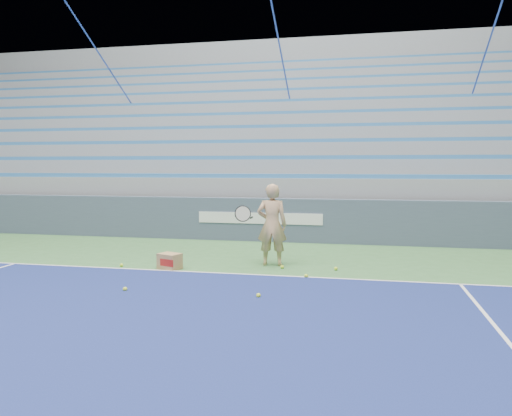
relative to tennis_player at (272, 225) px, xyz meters
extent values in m
cube|color=white|center=(-0.84, -0.93, -0.78)|extent=(10.97, 0.05, 0.00)
cube|color=#3F4C61|center=(-0.84, 3.07, -0.25)|extent=(30.00, 0.30, 1.10)
cube|color=white|center=(-0.84, 2.91, -0.20)|extent=(3.20, 0.02, 0.28)
cube|color=gray|center=(-0.84, 7.62, -0.25)|extent=(30.00, 8.50, 1.10)
cube|color=gray|center=(-0.84, 7.62, 0.55)|extent=(30.00, 8.50, 0.50)
cube|color=#306FAE|center=(-0.84, 3.74, 0.86)|extent=(29.60, 0.42, 0.11)
cube|color=gray|center=(-0.84, 8.04, 1.05)|extent=(30.00, 7.65, 0.50)
cube|color=#306FAE|center=(-0.84, 4.59, 1.36)|extent=(29.60, 0.42, 0.11)
cube|color=gray|center=(-0.84, 8.47, 1.55)|extent=(30.00, 6.80, 0.50)
cube|color=#306FAE|center=(-0.84, 5.44, 1.86)|extent=(29.60, 0.42, 0.11)
cube|color=gray|center=(-0.84, 8.89, 2.05)|extent=(30.00, 5.95, 0.50)
cube|color=#306FAE|center=(-0.84, 6.29, 2.36)|extent=(29.60, 0.42, 0.11)
cube|color=gray|center=(-0.84, 9.32, 2.55)|extent=(30.00, 5.10, 0.50)
cube|color=#306FAE|center=(-0.84, 7.14, 2.86)|extent=(29.60, 0.42, 0.11)
cube|color=gray|center=(-0.84, 9.74, 3.05)|extent=(30.00, 4.25, 0.50)
cube|color=#306FAE|center=(-0.84, 7.99, 3.36)|extent=(29.60, 0.42, 0.11)
cube|color=gray|center=(-0.84, 10.17, 3.55)|extent=(30.00, 3.40, 0.50)
cube|color=#306FAE|center=(-0.84, 8.84, 3.86)|extent=(29.60, 0.42, 0.11)
cube|color=gray|center=(-0.84, 10.59, 4.05)|extent=(30.00, 2.55, 0.50)
cube|color=#306FAE|center=(-0.84, 9.69, 4.36)|extent=(29.60, 0.42, 0.11)
cube|color=gray|center=(-0.84, 11.02, 4.55)|extent=(30.00, 1.70, 0.50)
cube|color=#306FAE|center=(-0.84, 10.54, 4.86)|extent=(29.60, 0.42, 0.11)
cube|color=gray|center=(-0.84, 11.44, 5.05)|extent=(30.00, 0.85, 0.50)
cube|color=#306FAE|center=(-0.84, 11.39, 5.36)|extent=(29.60, 0.42, 0.11)
cube|color=gray|center=(-0.84, 12.17, 2.85)|extent=(31.00, 0.40, 7.30)
cylinder|color=#314CAB|center=(-6.84, 7.62, 3.80)|extent=(0.05, 8.53, 5.04)
cylinder|color=#314CAB|center=(-0.84, 7.62, 3.80)|extent=(0.05, 8.53, 5.04)
cylinder|color=#314CAB|center=(5.16, 7.62, 3.80)|extent=(0.05, 8.53, 5.04)
imported|color=tan|center=(0.01, 0.01, 0.00)|extent=(0.61, 0.43, 1.59)
cylinder|color=black|center=(-0.34, -0.24, 0.15)|extent=(0.12, 0.27, 0.08)
cylinder|color=beige|center=(-0.44, -0.52, 0.25)|extent=(0.29, 0.16, 0.28)
torus|color=black|center=(-0.44, -0.52, 0.25)|extent=(0.31, 0.18, 0.30)
cube|color=#A37D4F|center=(-1.80, -0.74, -0.65)|extent=(0.47, 0.42, 0.30)
cube|color=#B21E19|center=(-1.80, -0.89, -0.65)|extent=(0.30, 0.12, 0.13)
sphere|color=#D7F131|center=(1.25, -0.22, -0.76)|extent=(0.07, 0.07, 0.07)
sphere|color=#D7F131|center=(-2.78, -0.74, -0.76)|extent=(0.07, 0.07, 0.07)
sphere|color=#D7F131|center=(-1.86, -2.43, -0.76)|extent=(0.07, 0.07, 0.07)
sphere|color=#D7F131|center=(-1.72, -0.65, -0.76)|extent=(0.07, 0.07, 0.07)
sphere|color=#D7F131|center=(0.78, -0.94, -0.76)|extent=(0.07, 0.07, 0.07)
sphere|color=#D7F131|center=(0.25, -0.26, -0.76)|extent=(0.07, 0.07, 0.07)
sphere|color=#D7F131|center=(0.23, -2.38, -0.76)|extent=(0.07, 0.07, 0.07)
camera|label=1|loc=(1.68, -9.39, 1.14)|focal=35.00mm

